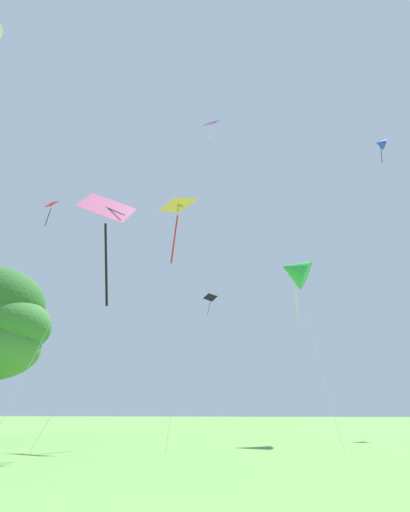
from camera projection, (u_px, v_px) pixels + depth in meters
kite_blue_delta at (380, 144)px, 43.24m from camera, size 1.39×12.48×27.40m
kite_pink_low at (106, 229)px, 18.46m from camera, size 1.92×5.71×10.80m
kite_red_high at (45, 215)px, 36.42m from camera, size 3.87×7.26×18.80m
kite_green_small at (294, 271)px, 26.23m from camera, size 3.11×7.46×10.70m
kite_black_large at (209, 304)px, 42.86m from camera, size 3.69×4.53×12.87m
kite_purple_streamer at (209, 144)px, 25.67m from camera, size 1.04×5.10×18.58m
kite_yellow_diamond at (176, 217)px, 25.56m from camera, size 4.88×7.03×14.14m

